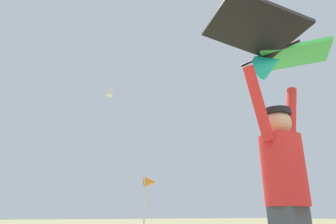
{
  "coord_description": "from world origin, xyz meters",
  "views": [
    {
      "loc": [
        -1.84,
        -1.36,
        0.76
      ],
      "look_at": [
        0.14,
        2.2,
        2.19
      ],
      "focal_mm": 31.45,
      "sensor_mm": 36.0,
      "label": 1
    }
  ],
  "objects_px": {
    "kite_flyer_person": "(286,191)",
    "marker_flag": "(150,186)",
    "held_stunt_kite": "(274,50)",
    "distant_kite_white_high_left": "(110,92)"
  },
  "relations": [
    {
      "from": "held_stunt_kite",
      "to": "marker_flag",
      "type": "distance_m",
      "value": 4.92
    },
    {
      "from": "kite_flyer_person",
      "to": "distant_kite_white_high_left",
      "type": "height_order",
      "value": "distant_kite_white_high_left"
    },
    {
      "from": "kite_flyer_person",
      "to": "held_stunt_kite",
      "type": "xyz_separation_m",
      "value": [
        0.01,
        -0.06,
        1.25
      ]
    },
    {
      "from": "held_stunt_kite",
      "to": "distant_kite_white_high_left",
      "type": "relative_size",
      "value": 1.93
    },
    {
      "from": "kite_flyer_person",
      "to": "marker_flag",
      "type": "xyz_separation_m",
      "value": [
        1.05,
        4.68,
        0.45
      ]
    },
    {
      "from": "held_stunt_kite",
      "to": "distant_kite_white_high_left",
      "type": "height_order",
      "value": "distant_kite_white_high_left"
    },
    {
      "from": "kite_flyer_person",
      "to": "marker_flag",
      "type": "relative_size",
      "value": 1.2
    },
    {
      "from": "distant_kite_white_high_left",
      "to": "marker_flag",
      "type": "relative_size",
      "value": 0.51
    },
    {
      "from": "held_stunt_kite",
      "to": "marker_flag",
      "type": "xyz_separation_m",
      "value": [
        1.03,
        4.74,
        -0.8
      ]
    },
    {
      "from": "held_stunt_kite",
      "to": "distant_kite_white_high_left",
      "type": "xyz_separation_m",
      "value": [
        4.82,
        20.71,
        8.34
      ]
    }
  ]
}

